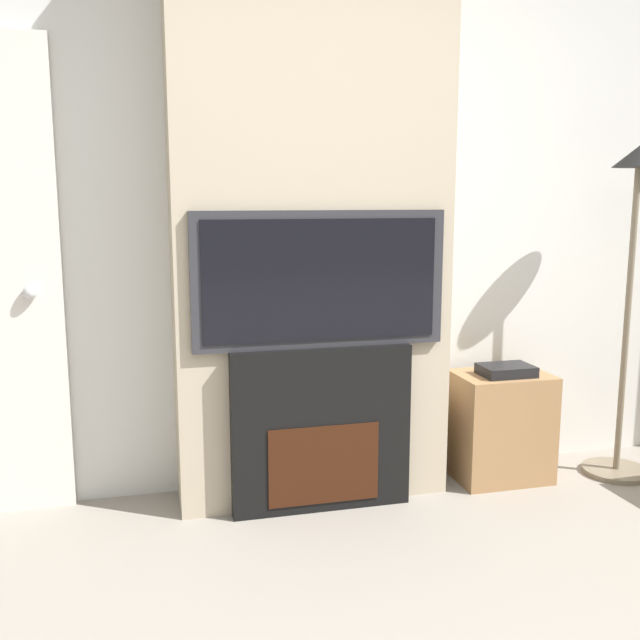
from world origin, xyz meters
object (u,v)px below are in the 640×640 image
Objects in this scene: fireplace at (320,428)px; television at (320,280)px; floor_lamp at (631,270)px; media_stand at (500,425)px.

television reaches higher than fireplace.
floor_lamp is (1.53, 0.01, 0.00)m from television.
fireplace reaches higher than media_stand.
floor_lamp is at bearing -9.25° from media_stand.
floor_lamp is (1.53, 0.00, 0.66)m from fireplace.
television is at bearing -173.72° from media_stand.
fireplace is at bearing -173.84° from media_stand.
floor_lamp reaches higher than television.
media_stand is (-0.60, 0.10, -0.75)m from floor_lamp.
television is 1.90× the size of media_stand.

